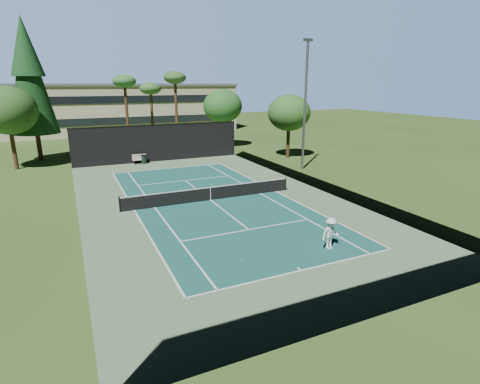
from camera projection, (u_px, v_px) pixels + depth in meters
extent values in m
plane|color=#33531F|center=(211.00, 200.00, 27.46)|extent=(160.00, 160.00, 0.00)
cube|color=#5E8059|center=(211.00, 200.00, 27.46)|extent=(18.00, 32.00, 0.01)
cube|color=#1B5750|center=(211.00, 200.00, 27.45)|extent=(10.97, 23.77, 0.01)
cube|color=white|center=(301.00, 270.00, 17.08)|extent=(10.97, 0.10, 0.01)
cube|color=white|center=(170.00, 168.00, 37.82)|extent=(10.97, 0.10, 0.01)
cube|color=white|center=(249.00, 230.00, 21.87)|extent=(8.23, 0.10, 0.01)
cube|color=white|center=(185.00, 180.00, 33.04)|extent=(8.23, 0.10, 0.01)
cube|color=white|center=(134.00, 210.00, 25.25)|extent=(0.10, 23.77, 0.01)
cube|color=white|center=(276.00, 191.00, 29.66)|extent=(0.10, 23.77, 0.01)
cube|color=white|center=(155.00, 207.00, 25.80)|extent=(0.10, 23.77, 0.01)
cube|color=white|center=(260.00, 193.00, 29.11)|extent=(0.10, 23.77, 0.01)
cube|color=white|center=(211.00, 200.00, 27.45)|extent=(0.10, 12.80, 0.01)
cube|color=white|center=(300.00, 269.00, 17.21)|extent=(0.10, 0.30, 0.01)
cube|color=white|center=(170.00, 169.00, 37.69)|extent=(0.10, 0.30, 0.01)
cylinder|color=black|center=(120.00, 204.00, 24.74)|extent=(0.10, 0.10, 1.10)
cylinder|color=black|center=(286.00, 184.00, 29.88)|extent=(0.10, 0.10, 1.10)
cube|color=black|center=(210.00, 194.00, 27.32)|extent=(12.80, 0.02, 0.92)
cube|color=white|center=(210.00, 187.00, 27.18)|extent=(12.80, 0.04, 0.07)
cube|color=white|center=(210.00, 194.00, 27.32)|extent=(0.05, 0.03, 0.92)
cube|color=black|center=(159.00, 143.00, 40.87)|extent=(18.00, 0.04, 4.00)
cube|color=black|center=(371.00, 271.00, 12.94)|extent=(18.00, 0.04, 4.00)
cube|color=black|center=(314.00, 163.00, 30.52)|extent=(0.04, 32.00, 4.00)
cube|color=black|center=(74.00, 188.00, 23.29)|extent=(0.04, 32.00, 4.00)
cube|color=black|center=(158.00, 125.00, 40.31)|extent=(18.00, 0.06, 0.06)
imported|color=white|center=(331.00, 233.00, 19.18)|extent=(1.14, 0.71, 1.70)
sphere|color=#BADA31|center=(242.00, 260.00, 18.06)|extent=(0.07, 0.07, 0.07)
sphere|color=#CDD330|center=(184.00, 191.00, 29.86)|extent=(0.06, 0.06, 0.06)
sphere|color=yellow|center=(211.00, 185.00, 31.42)|extent=(0.07, 0.07, 0.07)
sphere|color=#CFD530|center=(143.00, 194.00, 28.97)|extent=(0.06, 0.06, 0.06)
cube|color=beige|center=(140.00, 160.00, 39.89)|extent=(1.50, 0.45, 0.05)
cube|color=beige|center=(139.00, 157.00, 39.98)|extent=(1.50, 0.06, 0.55)
cube|color=black|center=(134.00, 162.00, 39.72)|extent=(0.06, 0.40, 0.42)
cube|color=black|center=(146.00, 161.00, 40.20)|extent=(0.06, 0.40, 0.42)
cylinder|color=black|center=(144.00, 160.00, 39.93)|extent=(0.52, 0.52, 0.90)
cylinder|color=black|center=(144.00, 155.00, 39.80)|extent=(0.56, 0.56, 0.05)
cylinder|color=#412A1C|center=(39.00, 144.00, 41.34)|extent=(0.50, 0.50, 3.60)
cone|color=#133415|center=(29.00, 76.00, 39.34)|extent=(4.80, 4.80, 12.00)
cone|color=#163D1B|center=(24.00, 46.00, 38.51)|extent=(3.30, 3.30, 6.00)
cylinder|color=#4A321F|center=(127.00, 117.00, 46.41)|extent=(0.36, 0.36, 8.55)
ellipsoid|color=#30692F|center=(124.00, 81.00, 45.23)|extent=(2.80, 2.80, 1.54)
cylinder|color=#46311E|center=(152.00, 118.00, 49.69)|extent=(0.36, 0.36, 7.65)
ellipsoid|color=#335E2A|center=(150.00, 89.00, 48.63)|extent=(2.80, 2.80, 1.54)
cylinder|color=#4F3421|center=(177.00, 114.00, 47.89)|extent=(0.36, 0.36, 9.00)
ellipsoid|color=#335B29|center=(175.00, 78.00, 46.64)|extent=(2.80, 2.80, 1.54)
cylinder|color=#4D3321|center=(223.00, 134.00, 50.19)|extent=(0.40, 0.40, 3.52)
ellipsoid|color=#265B23|center=(223.00, 106.00, 49.16)|extent=(5.12, 5.12, 4.35)
cylinder|color=#412E1B|center=(288.00, 143.00, 43.10)|extent=(0.40, 0.40, 3.30)
ellipsoid|color=#2E5E24|center=(289.00, 113.00, 42.14)|extent=(4.80, 4.80, 4.08)
cylinder|color=#4E3321|center=(14.00, 151.00, 37.03)|extent=(0.40, 0.40, 3.74)
ellipsoid|color=#2D5922|center=(7.00, 110.00, 35.94)|extent=(5.44, 5.44, 4.62)
cube|color=beige|center=(120.00, 109.00, 66.49)|extent=(40.00, 12.00, 8.00)
cube|color=#59595B|center=(118.00, 85.00, 65.35)|extent=(40.50, 12.50, 0.40)
cube|color=black|center=(126.00, 121.00, 61.66)|extent=(38.00, 0.15, 1.20)
cube|color=black|center=(124.00, 100.00, 60.71)|extent=(38.00, 0.15, 1.20)
cylinder|color=#94979C|center=(305.00, 108.00, 35.85)|extent=(0.24, 0.24, 12.00)
cube|color=gray|center=(308.00, 40.00, 34.15)|extent=(0.90, 0.25, 0.25)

